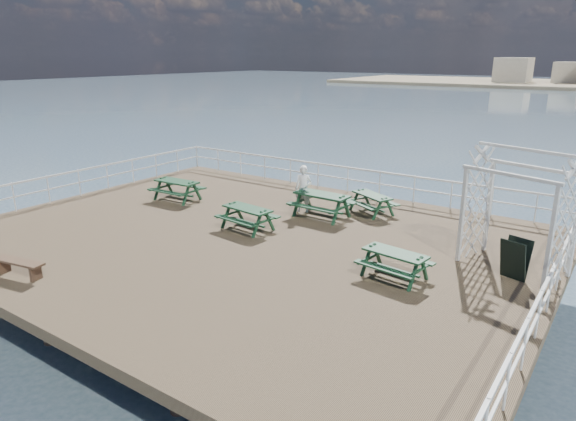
{
  "coord_description": "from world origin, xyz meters",
  "views": [
    {
      "loc": [
        10.0,
        -12.01,
        5.64
      ],
      "look_at": [
        1.53,
        0.19,
        1.1
      ],
      "focal_mm": 32.0,
      "sensor_mm": 36.0,
      "label": 1
    }
  ],
  "objects_px": {
    "flat_bench_far": "(19,265)",
    "person": "(303,189)",
    "picnic_table_b": "(372,200)",
    "picnic_table_d": "(247,213)",
    "picnic_table_c": "(322,200)",
    "trellis_arbor": "(517,217)",
    "picnic_table_a": "(177,186)",
    "picnic_table_e": "(395,259)"
  },
  "relations": [
    {
      "from": "person",
      "to": "trellis_arbor",
      "type": "bearing_deg",
      "value": -24.93
    },
    {
      "from": "picnic_table_b",
      "to": "person",
      "type": "relative_size",
      "value": 1.19
    },
    {
      "from": "picnic_table_b",
      "to": "person",
      "type": "distance_m",
      "value": 2.55
    },
    {
      "from": "picnic_table_a",
      "to": "picnic_table_e",
      "type": "bearing_deg",
      "value": -14.06
    },
    {
      "from": "picnic_table_e",
      "to": "picnic_table_b",
      "type": "bearing_deg",
      "value": 129.0
    },
    {
      "from": "picnic_table_b",
      "to": "flat_bench_far",
      "type": "xyz_separation_m",
      "value": [
        -5.14,
        -10.46,
        -0.18
      ]
    },
    {
      "from": "picnic_table_d",
      "to": "person",
      "type": "distance_m",
      "value": 2.8
    },
    {
      "from": "picnic_table_d",
      "to": "trellis_arbor",
      "type": "bearing_deg",
      "value": 17.43
    },
    {
      "from": "picnic_table_c",
      "to": "person",
      "type": "bearing_deg",
      "value": 171.9
    },
    {
      "from": "picnic_table_c",
      "to": "trellis_arbor",
      "type": "height_order",
      "value": "trellis_arbor"
    },
    {
      "from": "picnic_table_d",
      "to": "picnic_table_e",
      "type": "bearing_deg",
      "value": -2.22
    },
    {
      "from": "picnic_table_c",
      "to": "trellis_arbor",
      "type": "distance_m",
      "value": 6.83
    },
    {
      "from": "picnic_table_a",
      "to": "picnic_table_e",
      "type": "relative_size",
      "value": 1.04
    },
    {
      "from": "picnic_table_c",
      "to": "flat_bench_far",
      "type": "distance_m",
      "value": 9.81
    },
    {
      "from": "picnic_table_a",
      "to": "picnic_table_b",
      "type": "distance_m",
      "value": 7.76
    },
    {
      "from": "picnic_table_c",
      "to": "trellis_arbor",
      "type": "bearing_deg",
      "value": -6.77
    },
    {
      "from": "flat_bench_far",
      "to": "person",
      "type": "relative_size",
      "value": 0.92
    },
    {
      "from": "picnic_table_a",
      "to": "flat_bench_far",
      "type": "xyz_separation_m",
      "value": [
        2.09,
        -7.64,
        -0.24
      ]
    },
    {
      "from": "picnic_table_c",
      "to": "person",
      "type": "xyz_separation_m",
      "value": [
        -0.88,
        0.16,
        0.25
      ]
    },
    {
      "from": "picnic_table_b",
      "to": "picnic_table_d",
      "type": "bearing_deg",
      "value": -96.48
    },
    {
      "from": "picnic_table_d",
      "to": "flat_bench_far",
      "type": "xyz_separation_m",
      "value": [
        -2.53,
        -6.42,
        -0.21
      ]
    },
    {
      "from": "picnic_table_b",
      "to": "person",
      "type": "height_order",
      "value": "person"
    },
    {
      "from": "picnic_table_a",
      "to": "picnic_table_c",
      "type": "relative_size",
      "value": 0.93
    },
    {
      "from": "trellis_arbor",
      "to": "picnic_table_d",
      "type": "bearing_deg",
      "value": -152.0
    },
    {
      "from": "picnic_table_e",
      "to": "trellis_arbor",
      "type": "distance_m",
      "value": 3.53
    },
    {
      "from": "picnic_table_d",
      "to": "person",
      "type": "relative_size",
      "value": 1.09
    },
    {
      "from": "picnic_table_a",
      "to": "picnic_table_b",
      "type": "relative_size",
      "value": 0.92
    },
    {
      "from": "picnic_table_a",
      "to": "picnic_table_d",
      "type": "height_order",
      "value": "picnic_table_a"
    },
    {
      "from": "picnic_table_d",
      "to": "person",
      "type": "xyz_separation_m",
      "value": [
        0.44,
        2.75,
        0.32
      ]
    },
    {
      "from": "trellis_arbor",
      "to": "picnic_table_b",
      "type": "bearing_deg",
      "value": 172.41
    },
    {
      "from": "flat_bench_far",
      "to": "trellis_arbor",
      "type": "xyz_separation_m",
      "value": [
        10.55,
        8.0,
        1.14
      ]
    },
    {
      "from": "trellis_arbor",
      "to": "person",
      "type": "distance_m",
      "value": 7.69
    },
    {
      "from": "picnic_table_d",
      "to": "person",
      "type": "height_order",
      "value": "person"
    },
    {
      "from": "picnic_table_c",
      "to": "picnic_table_e",
      "type": "relative_size",
      "value": 1.12
    },
    {
      "from": "person",
      "to": "picnic_table_a",
      "type": "bearing_deg",
      "value": -179.28
    },
    {
      "from": "picnic_table_a",
      "to": "picnic_table_d",
      "type": "bearing_deg",
      "value": -17.41
    },
    {
      "from": "picnic_table_c",
      "to": "picnic_table_e",
      "type": "xyz_separation_m",
      "value": [
        4.31,
        -3.44,
        -0.1
      ]
    },
    {
      "from": "picnic_table_c",
      "to": "trellis_arbor",
      "type": "relative_size",
      "value": 0.62
    },
    {
      "from": "picnic_table_b",
      "to": "trellis_arbor",
      "type": "relative_size",
      "value": 0.62
    },
    {
      "from": "picnic_table_b",
      "to": "picnic_table_e",
      "type": "xyz_separation_m",
      "value": [
        3.03,
        -4.88,
        0.01
      ]
    },
    {
      "from": "picnic_table_b",
      "to": "person",
      "type": "bearing_deg",
      "value": -122.85
    },
    {
      "from": "picnic_table_c",
      "to": "picnic_table_a",
      "type": "bearing_deg",
      "value": -165.08
    }
  ]
}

